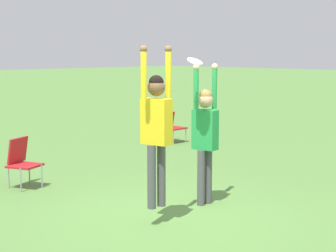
% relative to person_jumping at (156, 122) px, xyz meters
% --- Properties ---
extents(ground_plane, '(120.00, 120.00, 0.00)m').
position_rel_person_jumping_xyz_m(ground_plane, '(0.46, 0.16, -1.46)').
color(ground_plane, '#56843D').
extents(person_jumping, '(0.57, 0.44, 2.25)m').
position_rel_person_jumping_xyz_m(person_jumping, '(0.00, 0.00, 0.00)').
color(person_jumping, '#4C4C51').
rests_on(person_jumping, ground_plane).
extents(person_defending, '(0.54, 0.41, 2.23)m').
position_rel_person_jumping_xyz_m(person_defending, '(1.27, 0.23, -0.26)').
color(person_defending, '#4C4C51').
rests_on(person_defending, ground_plane).
extents(frisbee, '(0.23, 0.22, 0.11)m').
position_rel_person_jumping_xyz_m(frisbee, '(0.77, -0.00, 0.82)').
color(frisbee, white).
extents(camping_chair_0, '(0.58, 0.61, 0.79)m').
position_rel_person_jumping_xyz_m(camping_chair_0, '(5.24, 4.96, -1.00)').
color(camping_chair_0, gray).
rests_on(camping_chair_0, ground_plane).
extents(camping_chair_1, '(0.65, 0.70, 0.88)m').
position_rel_person_jumping_xyz_m(camping_chair_1, '(-0.20, 3.29, -0.95)').
color(camping_chair_1, gray).
rests_on(camping_chair_1, ground_plane).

